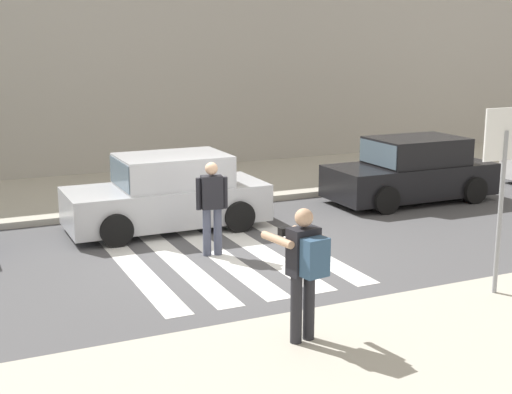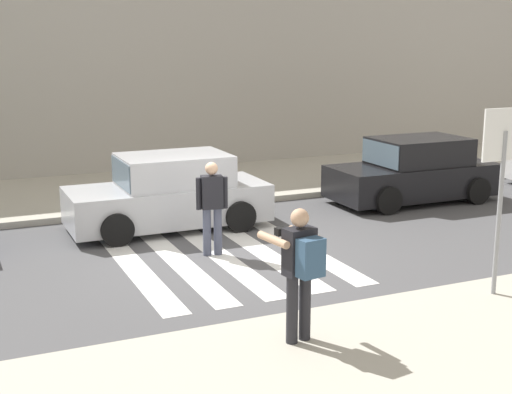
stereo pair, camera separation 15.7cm
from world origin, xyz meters
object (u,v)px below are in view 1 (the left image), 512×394
(parked_car_silver, at_px, (168,194))
(parked_car_black, at_px, (412,172))
(photographer_with_backpack, at_px, (305,264))
(pedestrian_crossing, at_px, (212,203))
(stop_sign, at_px, (504,160))

(parked_car_silver, distance_m, parked_car_black, 6.15)
(photographer_with_backpack, relative_size, pedestrian_crossing, 1.00)
(pedestrian_crossing, distance_m, parked_car_silver, 2.15)
(pedestrian_crossing, height_order, parked_car_black, pedestrian_crossing)
(photographer_with_backpack, height_order, pedestrian_crossing, photographer_with_backpack)
(parked_car_silver, height_order, parked_car_black, same)
(stop_sign, xyz_separation_m, parked_car_silver, (-3.16, 6.07, -1.44))
(pedestrian_crossing, bearing_deg, parked_car_silver, 93.97)
(stop_sign, height_order, parked_car_black, stop_sign)
(photographer_with_backpack, bearing_deg, parked_car_silver, 87.35)
(stop_sign, relative_size, photographer_with_backpack, 1.61)
(stop_sign, bearing_deg, photographer_with_backpack, -173.93)
(stop_sign, bearing_deg, pedestrian_crossing, 127.36)
(parked_car_silver, xyz_separation_m, parked_car_black, (6.15, -0.00, 0.00))
(parked_car_black, bearing_deg, stop_sign, -116.20)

